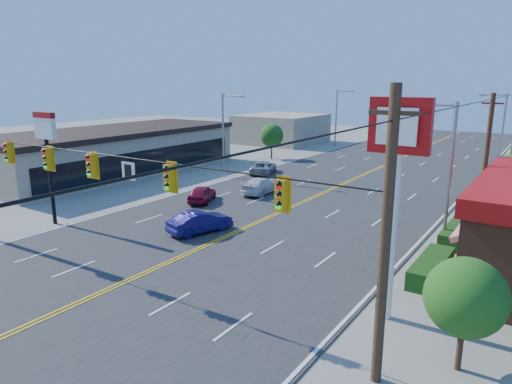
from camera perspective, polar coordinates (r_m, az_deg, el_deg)
The scene contains 18 objects.
ground at distance 22.00m, azimuth -16.82°, elevation -11.21°, with size 160.00×160.00×0.00m, color gray.
road at distance 37.13m, azimuth 7.56°, elevation -0.55°, with size 20.00×120.00×0.06m, color #2D2D30.
signal_span at distance 20.59m, azimuth -17.96°, elevation 1.35°, with size 24.32×0.34×9.00m.
kfc_pylon at distance 17.32m, azimuth 17.21°, elevation 3.11°, with size 2.20×0.36×8.50m.
strip_mall at distance 48.97m, azimuth -17.30°, elevation 5.02°, with size 10.40×26.40×4.40m.
pizza_hut_sign at distance 31.65m, azimuth -24.68°, elevation 5.39°, with size 1.90×0.30×6.85m.
streetlight_se at distance 27.22m, azimuth 22.76°, elevation 3.01°, with size 2.55×0.25×8.00m.
streetlight_ne at distance 50.82m, azimuth 28.24°, elevation 6.89°, with size 2.55×0.25×8.00m.
streetlight_sw at distance 43.70m, azimuth -3.93°, elevation 7.63°, with size 2.55×0.25×8.00m.
streetlight_nw at distance 66.13m, azimuth 10.16°, elevation 9.46°, with size 2.55×0.25×8.00m.
utility_pole_near at distance 30.96m, azimuth 26.74°, elevation 3.18°, with size 0.28×0.28×8.40m, color #47301E.
tree_kfc_front at distance 15.87m, azimuth 24.72°, elevation -11.90°, with size 2.52×2.52×3.78m.
tree_west at distance 54.95m, azimuth 1.98°, elevation 7.06°, with size 2.80×2.80×4.20m.
bld_west_far at distance 70.53m, azimuth 3.17°, elevation 7.92°, with size 11.00×12.00×4.20m, color tan.
car_magenta at distance 35.21m, azimuth -6.76°, elevation -0.30°, with size 1.48×3.68×1.25m, color maroon.
car_blue at distance 28.05m, azimuth -7.00°, elevation -3.83°, with size 1.41×4.05×1.33m, color #120F59.
car_white at distance 37.62m, azimuth 0.63°, elevation 0.73°, with size 1.82×4.48×1.30m, color silver.
car_silver at distance 45.95m, azimuth 0.93°, elevation 3.05°, with size 2.07×4.50×1.25m, color #A8A8AD.
Camera 1 is at (15.81, -12.37, 9.00)m, focal length 32.00 mm.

